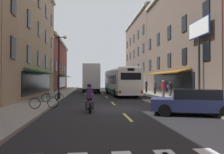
# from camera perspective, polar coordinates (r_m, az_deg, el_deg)

# --- Properties ---
(ground_plane) EXTENTS (34.80, 80.00, 0.10)m
(ground_plane) POSITION_cam_1_polar(r_m,az_deg,el_deg) (14.42, 1.62, -8.45)
(ground_plane) COLOR black
(lane_centre_dashes) EXTENTS (0.14, 73.90, 0.01)m
(lane_centre_dashes) POSITION_cam_1_polar(r_m,az_deg,el_deg) (14.17, 1.76, -8.36)
(lane_centre_dashes) COLOR #DBCC4C
(lane_centre_dashes) RESTS_ON ground
(sidewalk_left) EXTENTS (3.00, 80.00, 0.14)m
(sidewalk_left) POSITION_cam_1_polar(r_m,az_deg,el_deg) (14.83, -21.83, -7.71)
(sidewalk_left) COLOR gray
(sidewalk_left) RESTS_ON ground
(sidewalk_right) EXTENTS (3.00, 80.00, 0.14)m
(sidewalk_right) POSITION_cam_1_polar(r_m,az_deg,el_deg) (16.28, 22.84, -7.09)
(sidewalk_right) COLOR gray
(sidewalk_right) RESTS_ON ground
(billboard_sign) EXTENTS (0.40, 3.24, 6.69)m
(billboard_sign) POSITION_cam_1_polar(r_m,az_deg,el_deg) (19.32, 22.01, 9.49)
(billboard_sign) COLOR black
(billboard_sign) RESTS_ON sidewalk_right
(transit_bus) EXTENTS (2.93, 12.27, 3.27)m
(transit_bus) POSITION_cam_1_polar(r_m,az_deg,el_deg) (27.22, 2.17, -1.17)
(transit_bus) COLOR silver
(transit_bus) RESTS_ON ground
(box_truck) EXTENTS (2.51, 8.25, 4.13)m
(box_truck) POSITION_cam_1_polar(r_m,az_deg,el_deg) (32.77, -5.52, -0.41)
(box_truck) COLOR black
(box_truck) RESTS_ON ground
(sedan_near) EXTENTS (2.08, 4.32, 1.33)m
(sedan_near) POSITION_cam_1_polar(r_m,az_deg,el_deg) (42.97, -5.84, -2.45)
(sedan_near) COLOR #144723
(sedan_near) RESTS_ON ground
(sedan_mid) EXTENTS (4.63, 3.09, 1.38)m
(sedan_mid) POSITION_cam_1_polar(r_m,az_deg,el_deg) (12.31, 20.64, -6.18)
(sedan_mid) COLOR navy
(sedan_mid) RESTS_ON ground
(motorcycle_rider) EXTENTS (0.62, 2.07, 1.66)m
(motorcycle_rider) POSITION_cam_1_polar(r_m,az_deg,el_deg) (12.92, -6.00, -5.94)
(motorcycle_rider) COLOR black
(motorcycle_rider) RESTS_ON ground
(bicycle_near) EXTENTS (1.70, 0.48, 0.91)m
(bicycle_near) POSITION_cam_1_polar(r_m,az_deg,el_deg) (13.80, -17.51, -6.44)
(bicycle_near) COLOR black
(bicycle_near) RESTS_ON sidewalk_left
(bicycle_mid) EXTENTS (1.69, 0.53, 0.91)m
(bicycle_mid) POSITION_cam_1_polar(r_m,az_deg,el_deg) (18.00, -15.40, -5.14)
(bicycle_mid) COLOR black
(bicycle_mid) RESTS_ON sidewalk_left
(pedestrian_near) EXTENTS (0.41, 0.53, 1.58)m
(pedestrian_near) POSITION_cam_1_polar(r_m,az_deg,el_deg) (23.80, 15.05, -2.98)
(pedestrian_near) COLOR #4C4C51
(pedestrian_near) RESTS_ON sidewalk_right
(pedestrian_mid) EXTENTS (0.36, 0.36, 1.73)m
(pedestrian_mid) POSITION_cam_1_polar(r_m,az_deg,el_deg) (21.01, 13.39, -3.10)
(pedestrian_mid) COLOR #4C4C51
(pedestrian_mid) RESTS_ON sidewalk_right
(pedestrian_far) EXTENTS (0.36, 0.36, 1.74)m
(pedestrian_far) POSITION_cam_1_polar(r_m,az_deg,el_deg) (30.46, 9.04, -2.41)
(pedestrian_far) COLOR black
(pedestrian_far) RESTS_ON sidewalk_right
(pedestrian_rear) EXTENTS (0.36, 0.36, 1.65)m
(pedestrian_rear) POSITION_cam_1_polar(r_m,az_deg,el_deg) (28.04, 11.26, -2.64)
(pedestrian_rear) COLOR black
(pedestrian_rear) RESTS_ON sidewalk_right
(street_lamp_twin) EXTENTS (1.42, 0.32, 5.78)m
(street_lamp_twin) POSITION_cam_1_polar(r_m,az_deg,el_deg) (20.10, -13.88, 3.36)
(street_lamp_twin) COLOR black
(street_lamp_twin) RESTS_ON sidewalk_left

